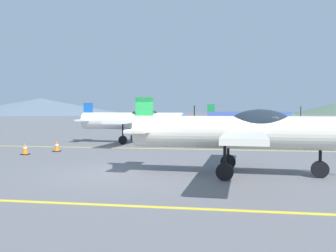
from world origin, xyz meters
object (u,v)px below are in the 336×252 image
(airplane_mid, at_px, (136,120))
(traffic_cone_front, at_px, (25,149))
(airplane_near, at_px, (242,131))
(airplane_far, at_px, (252,118))
(traffic_cone_side, at_px, (57,146))

(airplane_mid, bearing_deg, traffic_cone_front, -119.95)
(airplane_near, relative_size, airplane_far, 1.00)
(airplane_near, bearing_deg, traffic_cone_side, 149.26)
(traffic_cone_front, height_order, traffic_cone_side, same)
(traffic_cone_front, distance_m, traffic_cone_side, 1.78)
(airplane_mid, distance_m, traffic_cone_side, 6.21)
(traffic_cone_front, bearing_deg, traffic_cone_side, 58.10)
(airplane_near, relative_size, traffic_cone_side, 15.08)
(airplane_far, height_order, traffic_cone_front, airplane_far)
(airplane_near, height_order, airplane_far, same)
(airplane_near, bearing_deg, traffic_cone_front, 158.46)
(airplane_near, relative_size, traffic_cone_front, 15.08)
(airplane_mid, distance_m, traffic_cone_front, 7.95)
(airplane_near, height_order, traffic_cone_front, airplane_near)
(airplane_near, relative_size, airplane_mid, 1.00)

